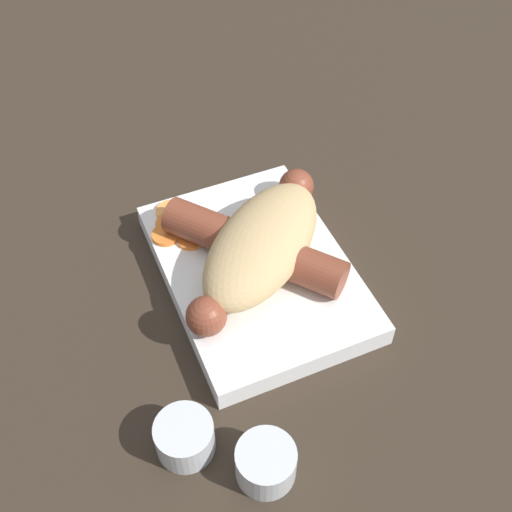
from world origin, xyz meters
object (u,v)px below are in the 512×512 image
object	(u,v)px
condiment_cup_far	(266,464)
sausage	(255,246)
condiment_cup_near	(185,438)
food_tray	(256,271)
bread_roll	(262,244)

from	to	relation	value
condiment_cup_far	sausage	bearing A→B (deg)	-20.80
condiment_cup_near	condiment_cup_far	xyz separation A→B (m)	(-0.04, -0.05, 0.00)
food_tray	condiment_cup_far	distance (m)	0.17
food_tray	sausage	distance (m)	0.03
condiment_cup_near	condiment_cup_far	distance (m)	0.06
food_tray	condiment_cup_far	xyz separation A→B (m)	(-0.16, 0.06, 0.00)
condiment_cup_far	bread_roll	bearing A→B (deg)	-22.68
food_tray	sausage	size ratio (longest dim) A/B	1.32
food_tray	condiment_cup_near	xyz separation A→B (m)	(-0.12, 0.11, 0.00)
bread_roll	sausage	xyz separation A→B (m)	(0.01, 0.00, -0.01)
food_tray	condiment_cup_far	size ratio (longest dim) A/B	4.91
food_tray	sausage	world-z (taller)	sausage
condiment_cup_near	condiment_cup_far	size ratio (longest dim) A/B	1.00
food_tray	sausage	xyz separation A→B (m)	(0.01, -0.00, 0.03)
sausage	condiment_cup_far	size ratio (longest dim) A/B	3.71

